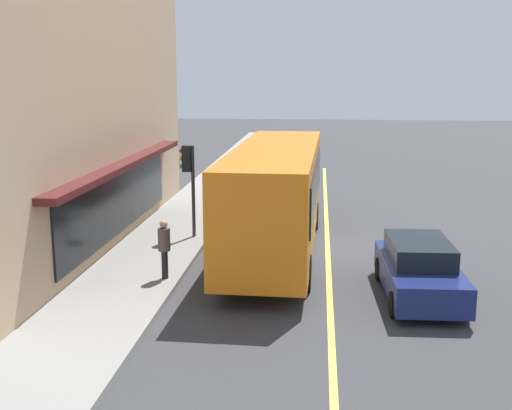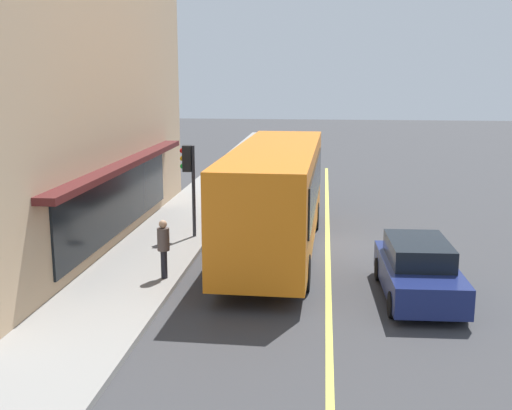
% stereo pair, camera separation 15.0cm
% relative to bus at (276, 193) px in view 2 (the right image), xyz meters
% --- Properties ---
extents(ground, '(120.00, 120.00, 0.00)m').
position_rel_bus_xyz_m(ground, '(1.13, -1.70, -1.99)').
color(ground, '#38383A').
extents(sidewalk, '(80.00, 2.90, 0.15)m').
position_rel_bus_xyz_m(sidewalk, '(1.13, 3.92, -1.91)').
color(sidewalk, gray).
rests_on(sidewalk, ground).
extents(lane_centre_stripe, '(36.00, 0.16, 0.01)m').
position_rel_bus_xyz_m(lane_centre_stripe, '(1.13, -1.70, -1.98)').
color(lane_centre_stripe, '#D8D14C').
rests_on(lane_centre_stripe, ground).
extents(bus, '(11.18, 2.81, 3.50)m').
position_rel_bus_xyz_m(bus, '(0.00, 0.00, 0.00)').
color(bus, orange).
rests_on(bus, ground).
extents(traffic_light, '(0.30, 0.52, 3.20)m').
position_rel_bus_xyz_m(traffic_light, '(1.31, 3.13, 0.55)').
color(traffic_light, '#2D2D33').
rests_on(traffic_light, sidewalk).
extents(car_maroon, '(4.33, 1.93, 1.52)m').
position_rel_bus_xyz_m(car_maroon, '(8.80, 1.14, -1.24)').
color(car_maroon, maroon).
rests_on(car_maroon, ground).
extents(car_navy, '(4.36, 1.98, 1.52)m').
position_rel_bus_xyz_m(car_navy, '(-3.81, -4.01, -1.24)').
color(car_navy, navy).
rests_on(car_navy, ground).
extents(pedestrian_near_storefront, '(0.34, 0.34, 1.67)m').
position_rel_bus_xyz_m(pedestrian_near_storefront, '(-3.38, 2.88, -0.84)').
color(pedestrian_near_storefront, black).
rests_on(pedestrian_near_storefront, sidewalk).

